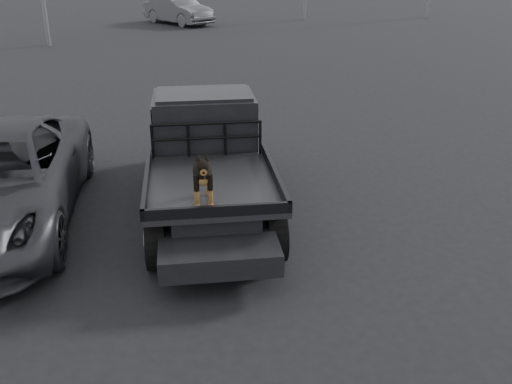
{
  "coord_description": "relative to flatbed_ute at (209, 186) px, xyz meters",
  "views": [
    {
      "loc": [
        -1.11,
        -7.07,
        4.11
      ],
      "look_at": [
        -0.24,
        -0.54,
        1.25
      ],
      "focal_mm": 40.0,
      "sensor_mm": 36.0,
      "label": 1
    }
  ],
  "objects": [
    {
      "name": "distant_car_a",
      "position": [
        -0.28,
        25.05,
        0.31
      ],
      "size": [
        4.04,
        4.72,
        1.53
      ],
      "primitive_type": "imported",
      "rotation": [
        0.0,
        0.0,
        0.62
      ],
      "color": "#494A4E",
      "rests_on": "ground"
    },
    {
      "name": "dog",
      "position": [
        -0.15,
        -1.6,
        0.83
      ],
      "size": [
        0.32,
        0.6,
        0.74
      ],
      "primitive_type": null,
      "color": "black",
      "rests_on": "flatbed_ute"
    },
    {
      "name": "headache_rack",
      "position": [
        0.0,
        0.2,
        0.74
      ],
      "size": [
        1.8,
        0.08,
        0.55
      ],
      "primitive_type": null,
      "color": "black",
      "rests_on": "flatbed_ute"
    },
    {
      "name": "ground",
      "position": [
        0.73,
        -1.62,
        -0.46
      ],
      "size": [
        120.0,
        120.0,
        0.0
      ],
      "primitive_type": "plane",
      "color": "black",
      "rests_on": "ground"
    },
    {
      "name": "flatbed_ute",
      "position": [
        0.0,
        0.0,
        0.0
      ],
      "size": [
        2.0,
        5.4,
        0.92
      ],
      "primitive_type": null,
      "color": "black",
      "rests_on": "ground"
    },
    {
      "name": "ute_cab",
      "position": [
        0.0,
        0.95,
        0.9
      ],
      "size": [
        1.72,
        1.3,
        0.88
      ],
      "primitive_type": null,
      "color": "black",
      "rests_on": "flatbed_ute"
    }
  ]
}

